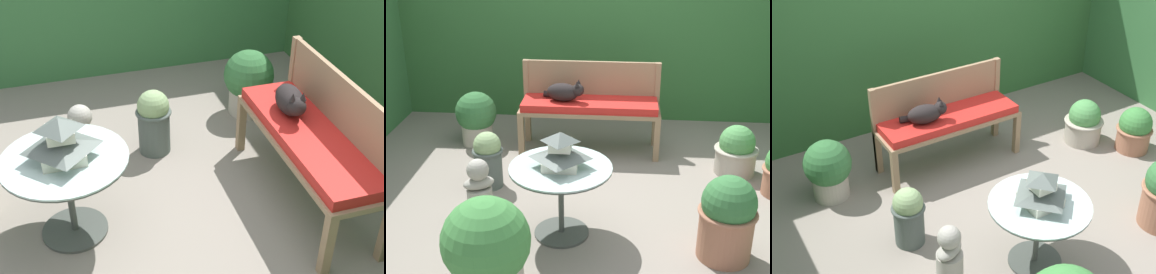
{
  "view_description": "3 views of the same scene",
  "coord_description": "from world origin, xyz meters",
  "views": [
    {
      "loc": [
        2.47,
        -0.68,
        2.5
      ],
      "look_at": [
        -0.16,
        0.12,
        0.68
      ],
      "focal_mm": 50.0,
      "sensor_mm": 36.0,
      "label": 1
    },
    {
      "loc": [
        0.17,
        -4.27,
        2.43
      ],
      "look_at": [
        -0.23,
        0.28,
        0.44
      ],
      "focal_mm": 50.0,
      "sensor_mm": 36.0,
      "label": 2
    },
    {
      "loc": [
        -2.39,
        -3.08,
        3.16
      ],
      "look_at": [
        -0.32,
        0.39,
        0.64
      ],
      "focal_mm": 50.0,
      "sensor_mm": 36.0,
      "label": 3
    }
  ],
  "objects": [
    {
      "name": "potted_plant_hedge_corner",
      "position": [
        -1.41,
        1.01,
        0.31
      ],
      "size": [
        0.44,
        0.44,
        0.59
      ],
      "color": "#ADA393",
      "rests_on": "ground"
    },
    {
      "name": "garden_bust",
      "position": [
        -0.98,
        -0.5,
        0.26
      ],
      "size": [
        0.29,
        0.25,
        0.55
      ],
      "rotation": [
        0.0,
        0.0,
        0.51
      ],
      "color": "#A39E93",
      "rests_on": "ground"
    },
    {
      "name": "pagoda_birdhouse",
      "position": [
        -0.28,
        -0.66,
        0.72
      ],
      "size": [
        0.36,
        0.36,
        0.29
      ],
      "color": "silver",
      "rests_on": "patio_table"
    },
    {
      "name": "potted_plant_table_near",
      "position": [
        -1.04,
        0.07,
        0.28
      ],
      "size": [
        0.29,
        0.29,
        0.54
      ],
      "color": "#4C5651",
      "rests_on": "ground"
    },
    {
      "name": "cat",
      "position": [
        -0.43,
        0.91,
        0.66
      ],
      "size": [
        0.44,
        0.27,
        0.23
      ],
      "rotation": [
        0.0,
        0.0,
        -0.16
      ],
      "color": "black",
      "rests_on": "garden_bench"
    },
    {
      "name": "patio_table",
      "position": [
        -0.28,
        -0.66,
        0.47
      ],
      "size": [
        0.79,
        0.79,
        0.6
      ],
      "color": "#424742",
      "rests_on": "ground"
    },
    {
      "name": "ground",
      "position": [
        0.0,
        0.0,
        0.0
      ],
      "size": [
        30.0,
        30.0,
        0.0
      ],
      "primitive_type": "plane",
      "color": "gray"
    },
    {
      "name": "garden_bench",
      "position": [
        -0.17,
        0.94,
        0.48
      ],
      "size": [
        1.45,
        0.46,
        0.56
      ],
      "color": "#937556",
      "rests_on": "ground"
    },
    {
      "name": "bench_backrest",
      "position": [
        -0.17,
        1.15,
        0.67
      ],
      "size": [
        1.45,
        0.06,
        0.92
      ],
      "color": "#937556",
      "rests_on": "ground"
    }
  ]
}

